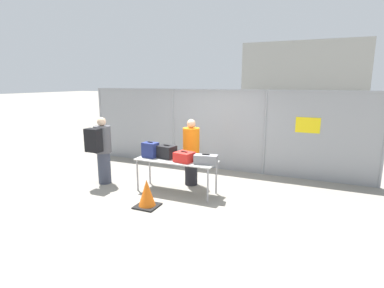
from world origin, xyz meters
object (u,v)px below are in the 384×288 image
object	(u,v)px
inspection_table	(176,163)
security_worker_near	(191,151)
suitcase_black	(167,152)
utility_trailer	(272,142)
suitcase_grey	(206,159)
traveler_hooded	(101,148)
suitcase_red	(184,157)
suitcase_navy	(150,150)
traffic_cone	(147,194)

from	to	relation	value
inspection_table	security_worker_near	size ratio (longest dim) A/B	1.15
suitcase_black	utility_trailer	world-z (taller)	suitcase_black
suitcase_grey	utility_trailer	distance (m)	5.11
inspection_table	traveler_hooded	distance (m)	1.99
inspection_table	utility_trailer	size ratio (longest dim) A/B	0.47
suitcase_red	utility_trailer	bearing A→B (deg)	77.14
security_worker_near	suitcase_navy	bearing A→B (deg)	56.08
inspection_table	suitcase_red	distance (m)	0.30
suitcase_black	security_worker_near	distance (m)	0.68
traffic_cone	suitcase_grey	bearing A→B (deg)	45.65
suitcase_red	suitcase_grey	distance (m)	0.51
suitcase_navy	suitcase_black	world-z (taller)	suitcase_navy
inspection_table	traveler_hooded	bearing A→B (deg)	-173.86
suitcase_navy	suitcase_grey	size ratio (longest dim) A/B	0.70
traveler_hooded	suitcase_grey	bearing A→B (deg)	14.15
suitcase_red	utility_trailer	world-z (taller)	suitcase_red
inspection_table	suitcase_grey	size ratio (longest dim) A/B	3.52
traveler_hooded	security_worker_near	bearing A→B (deg)	32.73
suitcase_navy	traffic_cone	world-z (taller)	suitcase_navy
suitcase_navy	security_worker_near	world-z (taller)	security_worker_near
traveler_hooded	utility_trailer	bearing A→B (deg)	67.91
inspection_table	utility_trailer	world-z (taller)	inspection_table
suitcase_navy	suitcase_grey	world-z (taller)	suitcase_navy
inspection_table	suitcase_navy	size ratio (longest dim) A/B	4.99
traveler_hooded	suitcase_red	bearing A→B (deg)	14.65
suitcase_navy	traveler_hooded	world-z (taller)	traveler_hooded
suitcase_red	suitcase_grey	size ratio (longest dim) A/B	0.84
traffic_cone	inspection_table	bearing A→B (deg)	79.94
suitcase_red	traffic_cone	bearing A→B (deg)	-113.90
suitcase_navy	utility_trailer	distance (m)	5.45
suitcase_black	suitcase_red	distance (m)	0.54
traveler_hooded	suitcase_black	bearing A→B (deg)	20.43
suitcase_grey	suitcase_navy	bearing A→B (deg)	178.63
suitcase_grey	traveler_hooded	bearing A→B (deg)	-176.61
suitcase_red	security_worker_near	distance (m)	0.70
suitcase_red	utility_trailer	size ratio (longest dim) A/B	0.11
inspection_table	traffic_cone	xyz separation A→B (m)	(-0.18, -1.00, -0.44)
suitcase_navy	traveler_hooded	distance (m)	1.31
suitcase_red	traveler_hooded	size ratio (longest dim) A/B	0.27
suitcase_red	security_worker_near	xyz separation A→B (m)	(-0.13, 0.69, -0.03)
inspection_table	security_worker_near	xyz separation A→B (m)	(0.10, 0.63, 0.14)
traveler_hooded	utility_trailer	xyz separation A→B (m)	(3.36, 5.21, -0.55)
suitcase_black	traffic_cone	bearing A→B (deg)	-84.48
suitcase_grey	traffic_cone	bearing A→B (deg)	-134.35
suitcase_red	security_worker_near	size ratio (longest dim) A/B	0.27
suitcase_navy	suitcase_black	xyz separation A→B (m)	(0.39, 0.09, -0.03)
suitcase_red	traffic_cone	size ratio (longest dim) A/B	0.78
inspection_table	security_worker_near	bearing A→B (deg)	80.52
suitcase_black	utility_trailer	xyz separation A→B (m)	(1.68, 4.92, -0.55)
security_worker_near	utility_trailer	bearing A→B (deg)	-89.88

